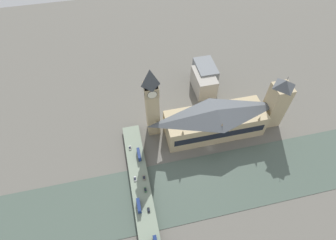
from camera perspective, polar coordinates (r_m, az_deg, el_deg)
ground_plane at (r=236.85m, az=9.21°, el=-6.09°), size 600.00×600.00×0.00m
river_water at (r=222.96m, az=11.88°, el=-12.86°), size 52.50×360.00×0.30m
parliament_hall at (r=236.10m, az=10.16°, el=-0.25°), size 29.33×87.96×30.42m
clock_tower at (r=215.38m, az=-3.55°, el=4.04°), size 11.85×11.85×73.28m
victoria_tower at (r=250.97m, az=22.52°, el=3.53°), size 15.35×15.35×56.41m
road_bridge at (r=210.26m, az=-5.61°, el=-16.23°), size 136.99×14.95×4.56m
double_decker_bus_mid at (r=203.91m, az=-6.37°, el=-18.03°), size 10.29×2.56×5.09m
double_decker_bus_rear at (r=223.36m, az=-6.34°, el=-7.42°), size 11.02×2.52×5.04m
car_northbound_lead at (r=210.41m, az=-4.94°, el=-14.90°), size 4.20×1.82×1.40m
car_northbound_mid at (r=230.24m, az=-8.26°, el=-6.01°), size 3.86×1.82×1.36m
car_northbound_tail at (r=214.93m, az=-5.24°, el=-12.37°), size 4.53×1.92×1.30m
car_southbound_lead at (r=215.21m, az=-7.18°, el=-12.58°), size 4.36×1.79×1.34m
car_southbound_mid at (r=204.41m, az=-4.24°, el=-18.97°), size 3.89×1.76×1.33m
city_block_west at (r=284.51m, az=8.01°, el=9.97°), size 30.02×19.41×22.63m
city_block_center at (r=275.82m, az=7.79°, el=8.18°), size 31.99×19.50×21.06m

